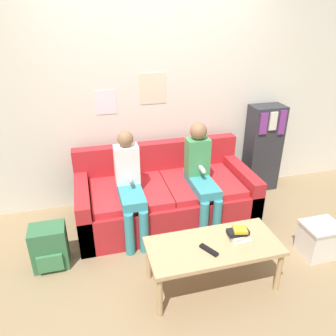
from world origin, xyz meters
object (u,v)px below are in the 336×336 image
at_px(person_right, 201,173).
at_px(backpack, 50,247).
at_px(person_left, 130,183).
at_px(couch, 165,197).
at_px(bookshelf, 263,148).
at_px(tv_remote, 209,250).
at_px(coffee_table, 213,249).
at_px(storage_box, 319,239).

bearing_deg(person_right, backpack, -169.35).
xyz_separation_m(person_left, person_right, (0.75, 0.01, 0.02)).
bearing_deg(couch, bookshelf, 14.67).
xyz_separation_m(tv_remote, backpack, (-1.27, 0.66, -0.23)).
xyz_separation_m(person_right, backpack, (-1.54, -0.29, -0.41)).
height_order(person_left, person_right, person_right).
bearing_deg(coffee_table, person_left, 121.58).
bearing_deg(backpack, storage_box, -11.46).
bearing_deg(person_right, person_left, -179.58).
height_order(person_left, tv_remote, person_left).
relative_size(coffee_table, storage_box, 3.17).
relative_size(couch, tv_remote, 11.27).
height_order(coffee_table, storage_box, coffee_table).
height_order(person_left, storage_box, person_left).
bearing_deg(coffee_table, backpack, 155.99).
distance_m(tv_remote, storage_box, 1.24).
bearing_deg(bookshelf, couch, -165.33).
xyz_separation_m(couch, storage_box, (1.26, -0.99, -0.10)).
distance_m(couch, bookshelf, 1.45).
bearing_deg(person_left, coffee_table, -58.42).
relative_size(couch, backpack, 4.56).
bearing_deg(tv_remote, bookshelf, 20.03).
bearing_deg(couch, tv_remote, -86.82).
bearing_deg(person_right, coffee_table, -103.15).
height_order(couch, coffee_table, couch).
xyz_separation_m(bookshelf, backpack, (-2.58, -0.85, -0.35)).
xyz_separation_m(storage_box, backpack, (-2.47, 0.50, 0.03)).
xyz_separation_m(coffee_table, storage_box, (1.13, 0.10, -0.21)).
relative_size(couch, coffee_table, 1.74).
xyz_separation_m(couch, coffee_table, (0.13, -1.09, 0.11)).
xyz_separation_m(couch, tv_remote, (0.06, -1.15, 0.17)).
relative_size(coffee_table, bookshelf, 0.99).
xyz_separation_m(couch, person_left, (-0.41, -0.21, 0.33)).
xyz_separation_m(couch, bookshelf, (1.38, 0.36, 0.29)).
bearing_deg(coffee_table, tv_remote, -136.86).
height_order(tv_remote, backpack, tv_remote).
height_order(couch, bookshelf, bookshelf).
distance_m(couch, tv_remote, 1.16).
distance_m(bookshelf, backpack, 2.74).
relative_size(couch, storage_box, 5.52).
bearing_deg(bookshelf, backpack, -161.76).
distance_m(bookshelf, storage_box, 1.41).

